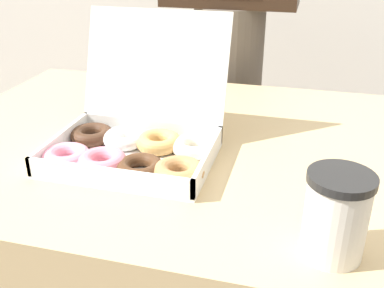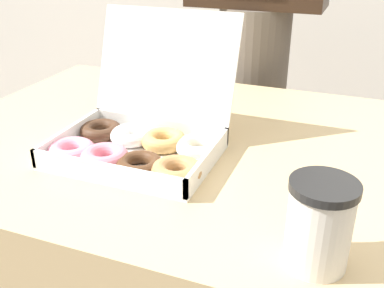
{
  "view_description": "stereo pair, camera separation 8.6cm",
  "coord_description": "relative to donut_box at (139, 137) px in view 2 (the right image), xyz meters",
  "views": [
    {
      "loc": [
        0.25,
        -0.89,
        1.17
      ],
      "look_at": [
        0.05,
        -0.14,
        0.8
      ],
      "focal_mm": 42.0,
      "sensor_mm": 36.0,
      "label": 1
    },
    {
      "loc": [
        0.34,
        -0.87,
        1.17
      ],
      "look_at": [
        0.05,
        -0.14,
        0.8
      ],
      "focal_mm": 42.0,
      "sensor_mm": 36.0,
      "label": 2
    }
  ],
  "objects": [
    {
      "name": "coffee_cup",
      "position": [
        0.39,
        -0.22,
        0.03
      ],
      "size": [
        0.09,
        0.09,
        0.13
      ],
      "color": "silver",
      "rests_on": "table"
    },
    {
      "name": "donut_box",
      "position": [
        0.0,
        0.0,
        0.0
      ],
      "size": [
        0.35,
        0.33,
        0.27
      ],
      "color": "white",
      "rests_on": "table"
    },
    {
      "name": "person_customer",
      "position": [
        0.06,
        0.75,
        0.16
      ],
      "size": [
        0.44,
        0.24,
        1.75
      ],
      "color": "#665B51",
      "rests_on": "ground_plane"
    },
    {
      "name": "table",
      "position": [
        0.08,
        0.11,
        -0.41
      ],
      "size": [
        1.2,
        0.86,
        0.74
      ],
      "color": "tan",
      "rests_on": "ground_plane"
    }
  ]
}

